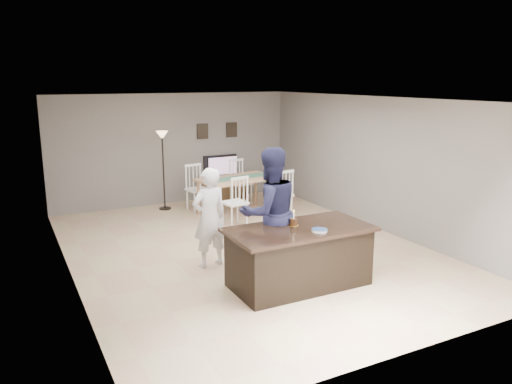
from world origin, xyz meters
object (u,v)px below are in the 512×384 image
tv_console (223,188)px  birthday_cake (294,222)px  man (270,213)px  dining_table (238,184)px  kitchen_island (299,256)px  floor_lamp (163,149)px  plate_stack (319,230)px  woman (209,218)px  television (222,166)px

tv_console → birthday_cake: birthday_cake is taller
man → dining_table: size_ratio=0.91×
kitchen_island → birthday_cake: birthday_cake is taller
tv_console → dining_table: bearing=-100.2°
dining_table → floor_lamp: (-1.39, 1.16, 0.75)m
tv_console → plate_stack: plate_stack is taller
birthday_cake → plate_stack: size_ratio=1.02×
kitchen_island → dining_table: size_ratio=0.96×
woman → dining_table: size_ratio=0.74×
kitchen_island → floor_lamp: (-0.45, 5.27, 0.99)m
dining_table → man: bearing=-116.4°
birthday_cake → plate_stack: 0.46m
woman → tv_console: bearing=-122.3°
woman → birthday_cake: woman is taller
man → floor_lamp: 4.75m
birthday_cake → plate_stack: birthday_cake is taller
television → woman: bearing=64.1°
woman → man: size_ratio=0.81×
plate_stack → floor_lamp: floor_lamp is taller
kitchen_island → man: bearing=109.9°
woman → man: (0.68, -0.80, 0.19)m
tv_console → birthday_cake: (-1.21, -5.42, 0.66)m
tv_console → birthday_cake: bearing=-102.6°
television → man: man is taller
floor_lamp → woman: bearing=-96.3°
birthday_cake → dining_table: birthday_cake is taller
birthday_cake → tv_console: bearing=77.4°
kitchen_island → plate_stack: bearing=-61.0°
plate_stack → dining_table: 4.48m
birthday_cake → floor_lamp: size_ratio=0.13×
kitchen_island → television: 5.78m
kitchen_island → man: size_ratio=1.05×
man → dining_table: bearing=-105.7°
plate_stack → birthday_cake: bearing=111.4°
tv_console → man: bearing=-105.6°
birthday_cake → kitchen_island: bearing=-85.4°
man → plate_stack: (0.36, -0.83, -0.10)m
birthday_cake → floor_lamp: (-0.43, 5.13, 0.49)m
television → tv_console: bearing=90.0°
man → kitchen_island: bearing=111.9°
man → floor_lamp: size_ratio=1.10×
tv_console → plate_stack: 5.98m
woman → birthday_cake: (0.87, -1.20, 0.13)m
kitchen_island → television: television is taller
plate_stack → tv_console: bearing=79.9°
floor_lamp → tv_console: bearing=10.2°
television → floor_lamp: floor_lamp is taller
dining_table → floor_lamp: size_ratio=1.20×
tv_console → kitchen_island: bearing=-102.2°
woman → dining_table: bearing=-129.4°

